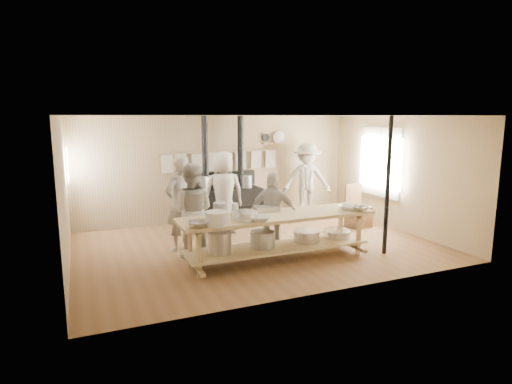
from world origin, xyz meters
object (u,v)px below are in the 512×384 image
Objects in this scene: cook_far_left at (180,204)px; cook_right at (273,213)px; cook_left at (192,211)px; cook_by_window at (307,180)px; stove at (224,202)px; roasting_pan at (267,209)px; cook_center at (224,193)px; chair at (358,214)px; prep_table at (277,232)px.

cook_right is (1.59, -0.84, -0.15)m from cook_far_left.
cook_by_window is at bearing -124.30° from cook_left.
roasting_pan is at bearing -91.35° from stove.
cook_by_window is 3.39m from roasting_pan.
cook_right is (0.42, -1.68, -0.15)m from cook_center.
roasting_pan is (1.41, -0.95, -0.02)m from cook_far_left.
cook_far_left is 1.83× the size of chair.
stove reaches higher than prep_table.
stove reaches higher than cook_center.
cook_center is at bearing 97.85° from roasting_pan.
cook_by_window reaches higher than roasting_pan.
stove is 6.09× the size of roasting_pan.
cook_far_left reaches higher than prep_table.
cook_far_left is 1.43m from cook_center.
chair is 2.35× the size of roasting_pan.
cook_far_left is 1.19× the size of cook_right.
cook_right is at bearing -109.59° from cook_by_window.
cook_center is 0.96× the size of cook_by_window.
cook_left is at bearing 56.74° from cook_center.
stove is at bearing -103.54° from cook_center.
cook_far_left is 0.51m from cook_left.
prep_table is 8.43× the size of roasting_pan.
roasting_pan is at bearing 103.28° from cook_center.
cook_far_left reaches higher than cook_center.
cook_left is 1.53m from cook_right.
prep_table is at bearing -79.51° from roasting_pan.
chair is at bearing 26.85° from prep_table.
cook_left is 1.13× the size of cook_right.
prep_table is 1.95× the size of cook_far_left.
cook_far_left is at bearing -53.06° from cook_left.
cook_center is (1.16, 0.83, -0.00)m from cook_far_left.
cook_left is 0.95× the size of cook_center.
cook_right is (0.11, -2.58, 0.25)m from stove.
roasting_pan is (1.31, -0.46, 0.02)m from cook_left.
stove is at bearing -157.18° from cook_far_left.
cook_right is at bearing 75.09° from prep_table.
cook_far_left is (-1.47, 1.28, 0.40)m from prep_table.
stove is at bearing 144.53° from chair.
cook_by_window is at bearing 47.95° from roasting_pan.
cook_center reaches higher than chair.
prep_table is at bearing -90.04° from stove.
cook_left is at bearing 74.33° from cook_far_left.
chair is at bearing -145.64° from cook_left.
roasting_pan is (-0.06, -2.69, 0.38)m from stove.
cook_left is at bearing -128.68° from cook_by_window.
cook_left is 0.92× the size of cook_by_window.
cook_center is 1.74m from cook_right.
stove is 2.26m from cook_by_window.
cook_left is (-1.38, -2.23, 0.36)m from stove.
stove is at bearing -58.70° from cook_right.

